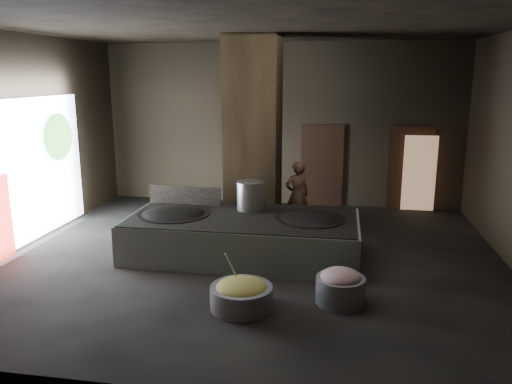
% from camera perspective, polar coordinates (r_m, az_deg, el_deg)
% --- Properties ---
extents(floor, '(10.00, 9.00, 0.10)m').
position_cam_1_polar(floor, '(10.27, -0.47, -7.70)').
color(floor, black).
rests_on(floor, ground).
extents(ceiling, '(10.00, 9.00, 0.10)m').
position_cam_1_polar(ceiling, '(9.64, -0.53, 18.77)').
color(ceiling, black).
rests_on(ceiling, back_wall).
extents(back_wall, '(10.00, 0.10, 4.50)m').
position_cam_1_polar(back_wall, '(14.16, 2.79, 7.66)').
color(back_wall, black).
rests_on(back_wall, ground).
extents(front_wall, '(10.00, 0.10, 4.50)m').
position_cam_1_polar(front_wall, '(5.36, -9.15, -1.76)').
color(front_wall, black).
rests_on(front_wall, ground).
extents(left_wall, '(0.10, 9.00, 4.50)m').
position_cam_1_polar(left_wall, '(11.69, -25.78, 5.19)').
color(left_wall, black).
rests_on(left_wall, ground).
extents(pillar, '(1.20, 1.20, 4.50)m').
position_cam_1_polar(pillar, '(11.60, -0.29, 6.45)').
color(pillar, black).
rests_on(pillar, ground).
extents(hearth_platform, '(4.65, 2.23, 0.81)m').
position_cam_1_polar(hearth_platform, '(10.23, -1.50, -5.10)').
color(hearth_platform, '#B7CAB6').
rests_on(hearth_platform, ground).
extents(platform_cap, '(4.54, 2.18, 0.03)m').
position_cam_1_polar(platform_cap, '(10.11, -1.51, -2.88)').
color(platform_cap, black).
rests_on(platform_cap, hearth_platform).
extents(wok_left, '(1.46, 1.46, 0.40)m').
position_cam_1_polar(wok_left, '(10.45, -9.40, -2.89)').
color(wok_left, black).
rests_on(wok_left, hearth_platform).
extents(wok_left_rim, '(1.49, 1.49, 0.05)m').
position_cam_1_polar(wok_left_rim, '(10.43, -9.41, -2.52)').
color(wok_left_rim, black).
rests_on(wok_left_rim, hearth_platform).
extents(wok_right, '(1.36, 1.36, 0.38)m').
position_cam_1_polar(wok_right, '(10.01, 6.16, -3.51)').
color(wok_right, black).
rests_on(wok_right, hearth_platform).
extents(wok_right_rim, '(1.39, 1.39, 0.05)m').
position_cam_1_polar(wok_right_rim, '(9.99, 6.17, -3.12)').
color(wok_right_rim, black).
rests_on(wok_right_rim, hearth_platform).
extents(stock_pot, '(0.57, 0.57, 0.61)m').
position_cam_1_polar(stock_pot, '(10.54, -0.68, -0.43)').
color(stock_pot, '#B3B8BB').
rests_on(stock_pot, hearth_platform).
extents(splash_guard, '(1.61, 0.06, 0.40)m').
position_cam_1_polar(splash_guard, '(11.11, -8.12, -0.38)').
color(splash_guard, black).
rests_on(splash_guard, hearth_platform).
extents(cook, '(0.71, 0.60, 1.64)m').
position_cam_1_polar(cook, '(11.93, 4.72, -0.38)').
color(cook, brown).
rests_on(cook, ground).
extents(veg_basin, '(1.13, 1.13, 0.37)m').
position_cam_1_polar(veg_basin, '(8.08, -1.68, -11.93)').
color(veg_basin, gray).
rests_on(veg_basin, ground).
extents(veg_fill, '(0.82, 0.82, 0.25)m').
position_cam_1_polar(veg_fill, '(8.02, -1.69, -10.85)').
color(veg_fill, '#829E4C').
rests_on(veg_fill, veg_basin).
extents(ladle, '(0.24, 0.35, 0.71)m').
position_cam_1_polar(ladle, '(8.10, -2.54, -9.05)').
color(ladle, '#B3B8BB').
rests_on(ladle, veg_basin).
extents(meat_basin, '(0.90, 0.90, 0.44)m').
position_cam_1_polar(meat_basin, '(8.35, 9.60, -10.99)').
color(meat_basin, gray).
rests_on(meat_basin, ground).
extents(meat_fill, '(0.66, 0.66, 0.25)m').
position_cam_1_polar(meat_fill, '(8.26, 9.66, -9.53)').
color(meat_fill, '#A3616B').
rests_on(meat_fill, meat_basin).
extents(doorway_near, '(1.18, 0.08, 2.38)m').
position_cam_1_polar(doorway_near, '(14.13, 7.53, 2.84)').
color(doorway_near, black).
rests_on(doorway_near, ground).
extents(doorway_near_glow, '(0.79, 0.04, 1.88)m').
position_cam_1_polar(doorway_near_glow, '(14.24, 6.69, 2.74)').
color(doorway_near_glow, '#8C6647').
rests_on(doorway_near_glow, ground).
extents(doorway_far, '(1.18, 0.08, 2.38)m').
position_cam_1_polar(doorway_far, '(14.25, 17.23, 2.44)').
color(doorway_far, black).
rests_on(doorway_far, ground).
extents(doorway_far_glow, '(0.86, 0.04, 2.03)m').
position_cam_1_polar(doorway_far_glow, '(14.06, 18.16, 2.04)').
color(doorway_far_glow, '#8C6647').
rests_on(doorway_far_glow, ground).
extents(left_opening, '(0.04, 4.20, 3.10)m').
position_cam_1_polar(left_opening, '(11.89, -24.52, 2.24)').
color(left_opening, white).
rests_on(left_opening, ground).
extents(tree_silhouette, '(0.28, 1.10, 1.10)m').
position_cam_1_polar(tree_silhouette, '(12.66, -21.64, 5.87)').
color(tree_silhouette, '#194714').
rests_on(tree_silhouette, left_opening).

